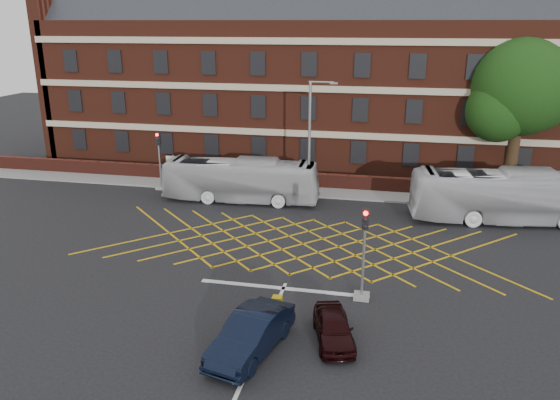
% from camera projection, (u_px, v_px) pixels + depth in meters
% --- Properties ---
extents(ground, '(120.00, 120.00, 0.00)m').
position_uv_depth(ground, '(297.00, 258.00, 28.77)').
color(ground, black).
rests_on(ground, ground).
extents(victorian_building, '(51.00, 12.17, 20.40)m').
position_uv_depth(victorian_building, '(346.00, 71.00, 46.74)').
color(victorian_building, '#512114').
rests_on(victorian_building, ground).
extents(boundary_wall, '(56.00, 0.50, 1.10)m').
position_uv_depth(boundary_wall, '(328.00, 181.00, 40.68)').
color(boundary_wall, '#4D1C14').
rests_on(boundary_wall, ground).
extents(far_pavement, '(60.00, 3.00, 0.12)m').
position_uv_depth(far_pavement, '(326.00, 191.00, 39.91)').
color(far_pavement, slate).
rests_on(far_pavement, ground).
extents(box_junction_hatching, '(8.22, 8.22, 0.02)m').
position_uv_depth(box_junction_hatching, '(303.00, 244.00, 30.62)').
color(box_junction_hatching, '#CC990C').
rests_on(box_junction_hatching, ground).
extents(stop_line, '(8.00, 0.30, 0.02)m').
position_uv_depth(stop_line, '(283.00, 288.00, 25.51)').
color(stop_line, silver).
rests_on(stop_line, ground).
extents(centre_line, '(0.15, 14.00, 0.02)m').
position_uv_depth(centre_line, '(247.00, 371.00, 19.46)').
color(centre_line, silver).
rests_on(centre_line, ground).
extents(bus_left, '(10.79, 2.88, 2.98)m').
position_uv_depth(bus_left, '(241.00, 180.00, 37.57)').
color(bus_left, '#BABABF').
rests_on(bus_left, ground).
extents(bus_right, '(12.08, 4.04, 3.30)m').
position_uv_depth(bus_right, '(509.00, 196.00, 33.57)').
color(bus_right, silver).
rests_on(bus_right, ground).
extents(car_navy, '(2.65, 4.86, 1.52)m').
position_uv_depth(car_navy, '(251.00, 334.00, 20.40)').
color(car_navy, black).
rests_on(car_navy, ground).
extents(car_maroon, '(2.22, 3.69, 1.17)m').
position_uv_depth(car_maroon, '(334.00, 327.00, 21.18)').
color(car_maroon, black).
rests_on(car_maroon, ground).
extents(deciduous_tree, '(7.33, 6.92, 10.92)m').
position_uv_depth(deciduous_tree, '(519.00, 94.00, 38.83)').
color(deciduous_tree, black).
rests_on(deciduous_tree, ground).
extents(traffic_light_near, '(0.70, 0.70, 4.27)m').
position_uv_depth(traffic_light_near, '(363.00, 263.00, 24.06)').
color(traffic_light_near, slate).
rests_on(traffic_light_near, ground).
extents(traffic_light_far, '(0.70, 0.70, 4.27)m').
position_uv_depth(traffic_light_far, '(160.00, 166.00, 40.16)').
color(traffic_light_far, slate).
rests_on(traffic_light_far, ground).
extents(street_lamp, '(2.25, 1.00, 8.28)m').
position_uv_depth(street_lamp, '(310.00, 164.00, 36.55)').
color(street_lamp, slate).
rests_on(street_lamp, ground).
extents(direction_signs, '(1.10, 0.16, 2.20)m').
position_uv_depth(direction_signs, '(173.00, 165.00, 41.84)').
color(direction_signs, gray).
rests_on(direction_signs, ground).
extents(utility_cabinet, '(0.41, 0.38, 0.90)m').
position_uv_depth(utility_cabinet, '(277.00, 306.00, 23.02)').
color(utility_cabinet, '#C6A00B').
rests_on(utility_cabinet, ground).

